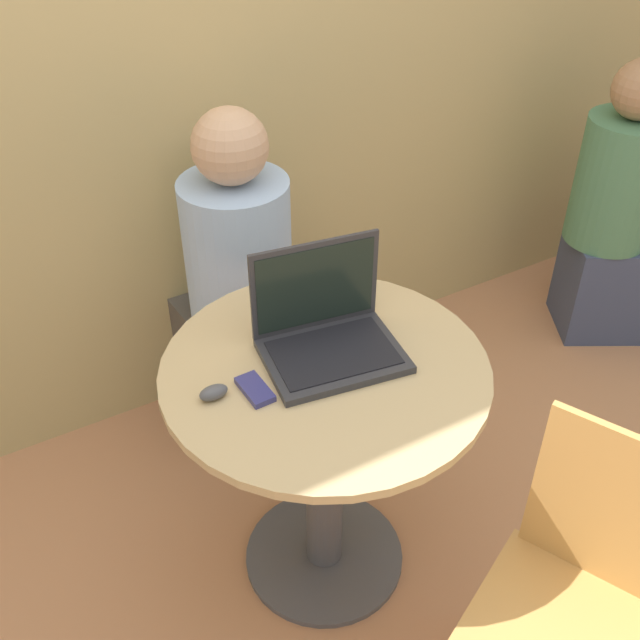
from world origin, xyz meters
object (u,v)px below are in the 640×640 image
Objects in this scene: cell_phone at (256,390)px; chair_empty at (577,608)px; person_seated at (234,300)px; laptop at (327,331)px.

cell_phone is 0.86m from chair_empty.
chair_empty is at bearing -82.35° from person_seated.
chair_empty is (0.22, -0.72, -0.37)m from laptop.
person_seated is (0.03, 0.66, -0.33)m from laptop.
laptop is 0.31× the size of person_seated.
person_seated is at bearing 97.65° from chair_empty.
laptop is 0.84m from chair_empty.
person_seated reaches higher than laptop.
laptop is at bearing 14.10° from cell_phone.
cell_phone is 0.81m from person_seated.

